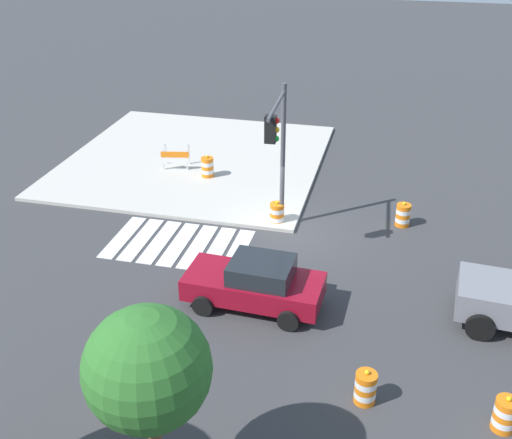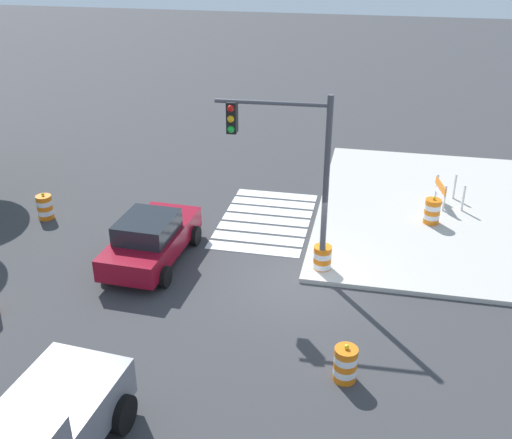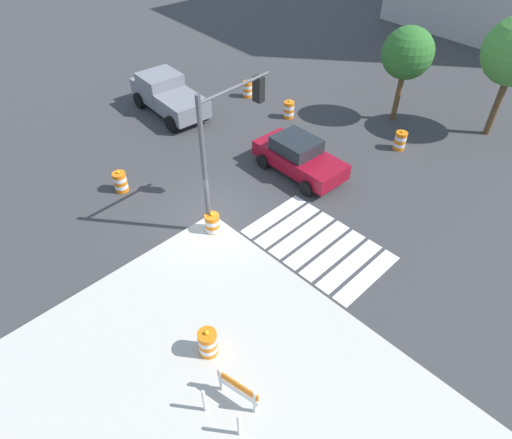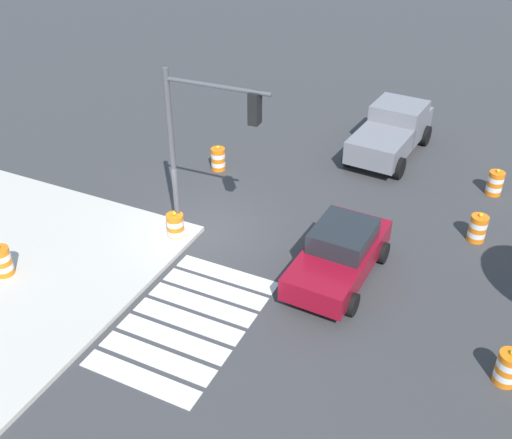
# 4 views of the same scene
# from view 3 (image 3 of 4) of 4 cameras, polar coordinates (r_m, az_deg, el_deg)

# --- Properties ---
(ground_plane) EXTENTS (120.00, 120.00, 0.00)m
(ground_plane) POSITION_cam_3_polar(r_m,az_deg,el_deg) (17.80, -5.71, 0.42)
(ground_plane) COLOR #38383A
(sidewalk_corner) EXTENTS (12.00, 12.00, 0.15)m
(sidewalk_corner) POSITION_cam_3_polar(r_m,az_deg,el_deg) (12.70, -9.45, -25.40)
(sidewalk_corner) COLOR #BCB7AD
(sidewalk_corner) RESTS_ON ground
(crosswalk_stripes) EXTENTS (5.10, 3.20, 0.02)m
(crosswalk_stripes) POSITION_cam_3_polar(r_m,az_deg,el_deg) (16.69, 7.97, -3.20)
(crosswalk_stripes) COLOR silver
(crosswalk_stripes) RESTS_ON ground
(sports_car) EXTENTS (4.38, 2.28, 1.63)m
(sports_car) POSITION_cam_3_polar(r_m,az_deg,el_deg) (19.79, 5.56, 8.15)
(sports_car) COLOR maroon
(sports_car) RESTS_ON ground
(pickup_truck) EXTENTS (5.29, 2.68, 1.92)m
(pickup_truck) POSITION_cam_3_polar(r_m,az_deg,el_deg) (25.15, -11.49, 15.63)
(pickup_truck) COLOR slate
(pickup_truck) RESTS_ON ground
(traffic_barrel_near_corner) EXTENTS (0.56, 0.56, 1.02)m
(traffic_barrel_near_corner) POSITION_cam_3_polar(r_m,az_deg,el_deg) (26.47, -1.08, 16.54)
(traffic_barrel_near_corner) COLOR orange
(traffic_barrel_near_corner) RESTS_ON ground
(traffic_barrel_crosswalk_end) EXTENTS (0.56, 0.56, 1.02)m
(traffic_barrel_crosswalk_end) POSITION_cam_3_polar(r_m,az_deg,el_deg) (16.76, -5.67, -0.62)
(traffic_barrel_crosswalk_end) COLOR orange
(traffic_barrel_crosswalk_end) RESTS_ON ground
(traffic_barrel_median_near) EXTENTS (0.56, 0.56, 1.02)m
(traffic_barrel_median_near) POSITION_cam_3_polar(r_m,az_deg,el_deg) (19.63, -17.15, 4.69)
(traffic_barrel_median_near) COLOR orange
(traffic_barrel_median_near) RESTS_ON ground
(traffic_barrel_median_far) EXTENTS (0.56, 0.56, 1.02)m
(traffic_barrel_median_far) POSITION_cam_3_polar(r_m,az_deg,el_deg) (22.60, 18.18, 9.69)
(traffic_barrel_median_far) COLOR orange
(traffic_barrel_median_far) RESTS_ON ground
(traffic_barrel_far_curb) EXTENTS (0.56, 0.56, 1.02)m
(traffic_barrel_far_curb) POSITION_cam_3_polar(r_m,az_deg,el_deg) (24.30, 4.29, 14.02)
(traffic_barrel_far_curb) COLOR orange
(traffic_barrel_far_curb) RESTS_ON ground
(traffic_barrel_on_sidewalk) EXTENTS (0.56, 0.56, 1.02)m
(traffic_barrel_on_sidewalk) POSITION_cam_3_polar(r_m,az_deg,el_deg) (13.22, -6.26, -15.60)
(traffic_barrel_on_sidewalk) COLOR orange
(traffic_barrel_on_sidewalk) RESTS_ON sidewalk_corner
(construction_barricade) EXTENTS (1.37, 1.01, 1.00)m
(construction_barricade) POSITION_cam_3_polar(r_m,az_deg,el_deg) (12.27, -2.84, -21.63)
(construction_barricade) COLOR silver
(construction_barricade) RESTS_ON sidewalk_corner
(traffic_light_pole) EXTENTS (0.49, 3.29, 5.50)m
(traffic_light_pole) POSITION_cam_3_polar(r_m,az_deg,el_deg) (15.44, -3.82, 11.37)
(traffic_light_pole) COLOR #4C4C51
(traffic_light_pole) RESTS_ON sidewalk_corner
(street_tree_streetside_mid) EXTENTS (2.50, 2.50, 4.82)m
(street_tree_streetside_mid) POSITION_cam_3_polar(r_m,az_deg,el_deg) (23.94, 19.05, 19.66)
(street_tree_streetside_mid) COLOR brown
(street_tree_streetside_mid) RESTS_ON ground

